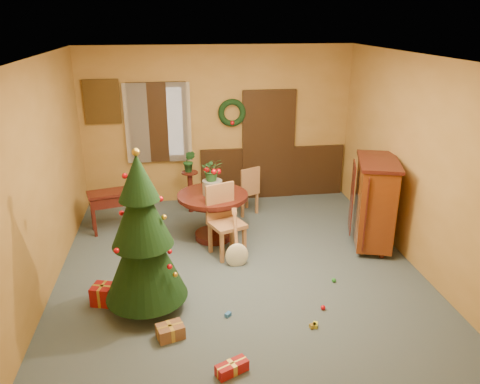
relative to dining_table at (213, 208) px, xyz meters
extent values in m
plane|color=#3D4E59|center=(0.27, -0.99, -0.53)|extent=(5.50, 5.50, 0.00)
plane|color=silver|center=(0.27, -0.99, 2.37)|extent=(5.50, 5.50, 0.00)
plane|color=olive|center=(0.27, 1.76, 0.92)|extent=(5.00, 0.00, 5.00)
plane|color=olive|center=(0.27, -3.74, 0.92)|extent=(5.00, 0.00, 5.00)
plane|color=olive|center=(-2.23, -0.99, 0.92)|extent=(0.00, 5.50, 5.50)
plane|color=olive|center=(2.77, -0.99, 0.92)|extent=(0.00, 5.50, 5.50)
cube|color=black|center=(1.32, 1.72, -0.03)|extent=(2.80, 0.06, 1.00)
cube|color=black|center=(1.22, 1.71, 0.52)|extent=(1.00, 0.08, 2.10)
cube|color=white|center=(1.22, 1.74, 0.47)|extent=(0.80, 0.03, 1.90)
cube|color=black|center=(-0.83, 1.71, 1.02)|extent=(1.05, 0.08, 1.45)
cube|color=white|center=(-0.83, 1.74, 1.02)|extent=(0.88, 0.03, 1.25)
cube|color=white|center=(-1.21, 1.66, 1.02)|extent=(0.42, 0.02, 1.45)
cube|color=white|center=(-0.45, 1.66, 1.02)|extent=(0.42, 0.02, 1.45)
torus|color=black|center=(0.52, 1.68, 1.17)|extent=(0.51, 0.11, 0.51)
cube|color=#4C3819|center=(-1.78, 1.72, 1.42)|extent=(0.62, 0.05, 0.78)
cube|color=gray|center=(-1.78, 1.75, 1.42)|extent=(0.48, 0.02, 0.62)
cylinder|color=black|center=(0.00, 0.00, 0.20)|extent=(1.11, 1.11, 0.06)
cylinder|color=black|center=(0.00, 0.00, 0.14)|extent=(0.99, 0.99, 0.04)
cylinder|color=black|center=(0.00, 0.00, -0.16)|extent=(0.18, 0.18, 0.61)
cylinder|color=black|center=(0.00, 0.00, -0.48)|extent=(0.59, 0.59, 0.10)
cylinder|color=slate|center=(0.00, 0.00, 0.34)|extent=(0.31, 0.31, 0.23)
imported|color=#1E4C23|center=(0.00, 0.00, 0.64)|extent=(0.33, 0.28, 0.36)
cube|color=brown|center=(0.16, -0.57, -0.04)|extent=(0.60, 0.60, 0.05)
cube|color=brown|center=(0.08, -0.38, 0.26)|extent=(0.44, 0.21, 0.55)
cube|color=brown|center=(0.26, -0.33, -0.30)|extent=(0.06, 0.06, 0.47)
cube|color=brown|center=(-0.09, -0.47, -0.30)|extent=(0.06, 0.06, 0.47)
cube|color=brown|center=(0.40, -0.68, -0.30)|extent=(0.06, 0.06, 0.47)
cube|color=brown|center=(0.05, -0.82, -0.30)|extent=(0.06, 0.06, 0.47)
cube|color=brown|center=(0.66, 0.98, -0.12)|extent=(0.52, 0.52, 0.05)
cube|color=brown|center=(0.73, 0.82, 0.13)|extent=(0.36, 0.20, 0.46)
cube|color=brown|center=(0.59, 0.77, -0.34)|extent=(0.06, 0.06, 0.40)
cube|color=brown|center=(0.87, 0.91, -0.34)|extent=(0.06, 0.06, 0.40)
cube|color=brown|center=(0.45, 1.05, -0.34)|extent=(0.06, 0.06, 0.40)
cube|color=brown|center=(0.73, 1.19, -0.34)|extent=(0.06, 0.06, 0.40)
cylinder|color=black|center=(-0.31, 1.16, -0.16)|extent=(0.09, 0.09, 0.74)
cylinder|color=black|center=(-0.31, 1.16, 0.22)|extent=(0.30, 0.30, 0.03)
imported|color=#19471E|center=(-0.31, 1.16, 0.43)|extent=(0.26, 0.24, 0.40)
cylinder|color=#382111|center=(-0.96, -1.81, -0.43)|extent=(0.13, 0.13, 0.21)
cone|color=black|center=(-0.96, -1.81, 0.23)|extent=(0.99, 0.99, 1.16)
cone|color=black|center=(-0.96, -1.81, 0.77)|extent=(0.72, 0.72, 0.85)
cone|color=black|center=(-0.96, -1.81, 1.17)|extent=(0.47, 0.47, 0.54)
sphere|color=gold|center=(-0.96, -1.81, 1.46)|extent=(0.09, 0.09, 0.09)
cube|color=black|center=(-1.61, 0.55, 0.13)|extent=(0.85, 0.57, 0.05)
cube|color=black|center=(-1.61, 0.55, 0.01)|extent=(0.79, 0.52, 0.16)
cube|color=black|center=(-1.94, 0.55, -0.21)|extent=(0.11, 0.28, 0.64)
cube|color=black|center=(-1.28, 0.55, -0.21)|extent=(0.11, 0.28, 0.64)
cube|color=#561E09|center=(2.42, -0.57, 0.18)|extent=(0.79, 1.12, 1.26)
cube|color=black|center=(2.42, -0.57, 0.83)|extent=(0.87, 1.20, 0.05)
cylinder|color=black|center=(2.42, -0.99, -0.49)|extent=(0.07, 0.07, 0.09)
cylinder|color=black|center=(2.42, -0.14, -0.49)|extent=(0.07, 0.07, 0.09)
cube|color=brown|center=(-0.69, -2.42, -0.46)|extent=(0.34, 0.29, 0.15)
cube|color=gold|center=(-0.69, -2.42, -0.46)|extent=(0.29, 0.12, 0.16)
cube|color=gold|center=(-0.69, -2.42, -0.46)|extent=(0.10, 0.22, 0.16)
cube|color=maroon|center=(-1.52, -1.62, -0.41)|extent=(0.30, 0.30, 0.24)
cube|color=gold|center=(-1.52, -1.62, -0.41)|extent=(0.25, 0.10, 0.25)
cube|color=gold|center=(-1.52, -1.62, -0.41)|extent=(0.10, 0.25, 0.25)
cube|color=brown|center=(-1.26, -1.23, -0.47)|extent=(0.28, 0.28, 0.13)
cube|color=gold|center=(-1.26, -1.23, -0.47)|extent=(0.19, 0.18, 0.13)
cube|color=gold|center=(-1.26, -1.23, -0.47)|extent=(0.13, 0.15, 0.13)
cube|color=maroon|center=(-0.08, -3.06, -0.47)|extent=(0.36, 0.27, 0.12)
cube|color=gold|center=(-0.08, -3.06, -0.47)|extent=(0.32, 0.16, 0.12)
cube|color=gold|center=(-0.08, -3.06, -0.47)|extent=(0.10, 0.15, 0.12)
cube|color=#2861AE|center=(-0.01, -2.12, -0.51)|extent=(0.09, 0.09, 0.05)
sphere|color=#268D29|center=(1.49, -1.56, -0.50)|extent=(0.06, 0.06, 0.06)
cube|color=yellow|center=(0.96, -2.46, -0.51)|extent=(0.08, 0.09, 0.05)
sphere|color=red|center=(1.15, -2.15, -0.50)|extent=(0.06, 0.06, 0.06)
cube|color=gold|center=(0.93, -2.48, -0.51)|extent=(0.09, 0.07, 0.05)
camera|label=1|loc=(-0.53, -6.80, 2.84)|focal=35.00mm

